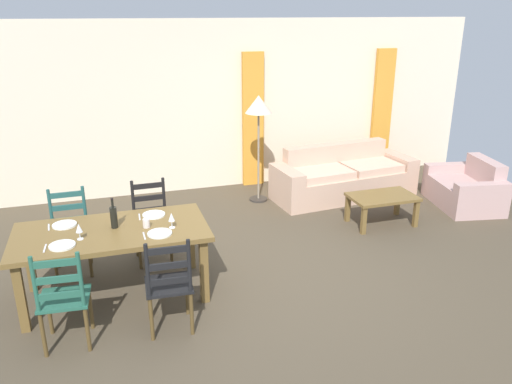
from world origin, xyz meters
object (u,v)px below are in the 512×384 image
object	(u,v)px
couch	(342,178)
coffee_table	(382,200)
coffee_cup_primary	(146,223)
armchair_upholstered	(468,190)
dining_chair_near_right	(169,285)
standing_lamp	(259,111)
dining_chair_far_right	(151,221)
wine_glass_near_left	(79,229)
dining_chair_far_left	(70,232)
dining_chair_near_left	(63,299)
dining_table	(112,238)
wine_glass_near_right	(172,218)
wine_bottle	(114,217)

from	to	relation	value
couch	coffee_table	xyz separation A→B (m)	(0.00, -1.22, 0.06)
coffee_cup_primary	armchair_upholstered	distance (m)	5.04
dining_chair_near_right	standing_lamp	bearing A→B (deg)	58.97
dining_chair_far_right	coffee_cup_primary	xyz separation A→B (m)	(-0.12, -0.79, 0.32)
wine_glass_near_left	coffee_cup_primary	size ratio (longest dim) A/B	1.79
dining_chair_far_left	couch	size ratio (longest dim) A/B	0.41
dining_chair_near_left	wine_glass_near_left	world-z (taller)	dining_chair_near_left
couch	wine_glass_near_left	bearing A→B (deg)	-150.61
dining_chair_far_left	coffee_table	size ratio (longest dim) A/B	1.07
dining_table	couch	world-z (taller)	couch
dining_chair_near_right	coffee_cup_primary	bearing A→B (deg)	98.16
dining_chair_far_right	coffee_cup_primary	size ratio (longest dim) A/B	10.67
wine_glass_near_left	wine_glass_near_right	xyz separation A→B (m)	(0.88, 0.01, 0.00)
dining_chair_far_left	dining_chair_far_right	xyz separation A→B (m)	(0.90, 0.03, 0.00)
dining_chair_far_left	couch	bearing A→B (deg)	18.31
dining_chair_far_right	couch	bearing A→B (deg)	22.60
wine_glass_near_right	wine_glass_near_left	bearing A→B (deg)	-179.55
dining_chair_near_left	standing_lamp	distance (m)	4.13
dining_chair_near_left	standing_lamp	world-z (taller)	standing_lamp
dining_chair_far_right	wine_glass_near_left	bearing A→B (deg)	-130.36
dining_chair_far_right	standing_lamp	distance (m)	2.52
wine_glass_near_right	dining_chair_far_right	bearing A→B (deg)	98.25
wine_glass_near_left	standing_lamp	world-z (taller)	standing_lamp
dining_chair_near_left	dining_chair_far_right	distance (m)	1.74
couch	dining_chair_far_left	bearing A→B (deg)	-161.69
dining_chair_far_right	armchair_upholstered	size ratio (longest dim) A/B	0.75
wine_glass_near_left	coffee_table	distance (m)	4.05
dining_chair_far_right	standing_lamp	size ratio (longest dim) A/B	0.59
dining_chair_far_right	dining_chair_near_left	bearing A→B (deg)	-121.70
dining_chair_far_right	couch	world-z (taller)	dining_chair_far_right
dining_chair_far_right	coffee_cup_primary	bearing A→B (deg)	-98.44
dining_table	armchair_upholstered	bearing A→B (deg)	11.64
dining_chair_near_right	dining_chair_far_left	bearing A→B (deg)	120.91
dining_chair_near_right	wine_bottle	world-z (taller)	wine_bottle
dining_table	coffee_cup_primary	distance (m)	0.37
wine_glass_near_left	coffee_table	bearing A→B (deg)	14.09
wine_glass_near_left	standing_lamp	bearing A→B (deg)	43.00
wine_bottle	coffee_cup_primary	distance (m)	0.33
dining_chair_near_right	armchair_upholstered	bearing A→B (deg)	21.13
couch	wine_glass_near_right	bearing A→B (deg)	-144.04
wine_glass_near_right	standing_lamp	distance (m)	2.95
coffee_table	standing_lamp	size ratio (longest dim) A/B	0.55
armchair_upholstered	wine_bottle	bearing A→B (deg)	-168.78
coffee_table	armchair_upholstered	distance (m)	1.64
wine_bottle	wine_glass_near_left	size ratio (longest dim) A/B	1.96
wine_glass_near_left	wine_bottle	bearing A→B (deg)	29.46
dining_chair_far_right	standing_lamp	xyz separation A→B (m)	(1.80, 1.49, 0.93)
dining_chair_far_left	coffee_cup_primary	distance (m)	1.14
dining_chair_far_right	wine_bottle	size ratio (longest dim) A/B	3.04
dining_chair_far_right	couch	xyz separation A→B (m)	(3.14, 1.31, -0.19)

